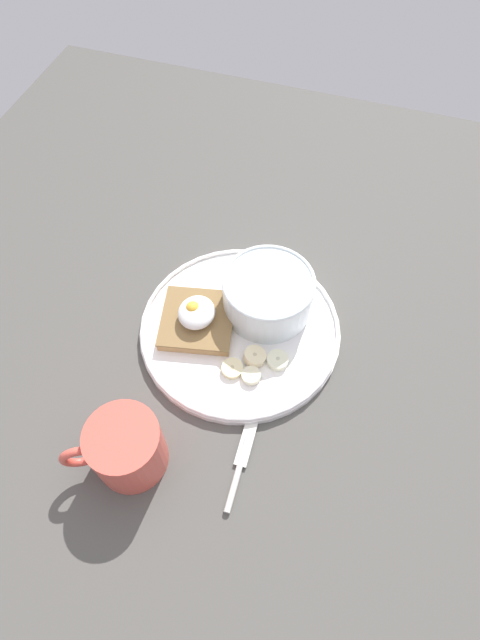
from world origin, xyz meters
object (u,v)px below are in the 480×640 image
(coffee_mug, at_px, (126,448))
(toast_slice, at_px, (198,320))
(banana_slice_front, at_px, (255,356))
(banana_slice_left, at_px, (232,368))
(banana_slice_right, at_px, (278,360))
(oatmeal_bowl, at_px, (268,294))
(knife, at_px, (241,462))
(banana_slice_back, at_px, (251,376))
(poached_egg, at_px, (196,312))

(coffee_mug, bearing_deg, toast_slice, 176.86)
(banana_slice_front, bearing_deg, banana_slice_left, -43.27)
(toast_slice, xyz_separation_m, banana_slice_right, (0.03, 0.13, -0.00))
(toast_slice, distance_m, coffee_mug, 0.21)
(oatmeal_bowl, xyz_separation_m, banana_slice_right, (0.08, 0.04, -0.03))
(knife, bearing_deg, banana_slice_left, -156.80)
(banana_slice_right, bearing_deg, banana_slice_left, -61.00)
(banana_slice_back, height_order, banana_slice_right, same)
(banana_slice_right, height_order, knife, banana_slice_right)
(poached_egg, xyz_separation_m, banana_slice_front, (0.03, 0.09, -0.02))
(banana_slice_left, distance_m, banana_slice_right, 0.06)
(oatmeal_bowl, relative_size, banana_slice_right, 3.09)
(oatmeal_bowl, xyz_separation_m, poached_egg, (0.06, -0.09, -0.00))
(banana_slice_right, relative_size, knife, 0.33)
(banana_slice_right, distance_m, coffee_mug, 0.23)
(banana_slice_left, relative_size, banana_slice_back, 1.22)
(oatmeal_bowl, distance_m, knife, 0.23)
(oatmeal_bowl, xyz_separation_m, toast_slice, (0.06, -0.09, -0.02))
(banana_slice_front, xyz_separation_m, banana_slice_right, (-0.01, 0.03, -0.00))
(coffee_mug, bearing_deg, knife, 105.95)
(oatmeal_bowl, distance_m, banana_slice_front, 0.09)
(banana_slice_right, relative_size, coffee_mug, 0.37)
(oatmeal_bowl, bearing_deg, banana_slice_front, 5.14)
(banana_slice_left, bearing_deg, banana_slice_right, 119.00)
(banana_slice_left, relative_size, coffee_mug, 0.36)
(banana_slice_front, height_order, banana_slice_right, banana_slice_front)
(poached_egg, height_order, coffee_mug, coffee_mug)
(banana_slice_left, height_order, banana_slice_right, banana_slice_right)
(knife, bearing_deg, poached_egg, -144.79)
(knife, bearing_deg, oatmeal_bowl, -171.81)
(knife, bearing_deg, banana_slice_front, -169.90)
(oatmeal_bowl, height_order, banana_slice_right, oatmeal_bowl)
(oatmeal_bowl, distance_m, banana_slice_right, 0.10)
(banana_slice_front, xyz_separation_m, knife, (0.14, 0.02, -0.01))
(banana_slice_left, xyz_separation_m, banana_slice_back, (0.00, 0.03, 0.00))
(oatmeal_bowl, relative_size, knife, 1.02)
(oatmeal_bowl, bearing_deg, toast_slice, -56.10)
(oatmeal_bowl, distance_m, toast_slice, 0.11)
(toast_slice, height_order, poached_egg, poached_egg)
(toast_slice, height_order, coffee_mug, coffee_mug)
(toast_slice, bearing_deg, coffee_mug, -3.14)
(oatmeal_bowl, height_order, banana_slice_back, oatmeal_bowl)
(toast_slice, height_order, banana_slice_back, toast_slice)
(oatmeal_bowl, relative_size, poached_egg, 2.33)
(oatmeal_bowl, xyz_separation_m, coffee_mug, (0.26, -0.10, 0.00))
(poached_egg, distance_m, banana_slice_left, 0.09)
(banana_slice_right, bearing_deg, toast_slice, -101.42)
(banana_slice_back, bearing_deg, banana_slice_left, -94.94)
(toast_slice, relative_size, coffee_mug, 1.06)
(poached_egg, height_order, banana_slice_left, poached_egg)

